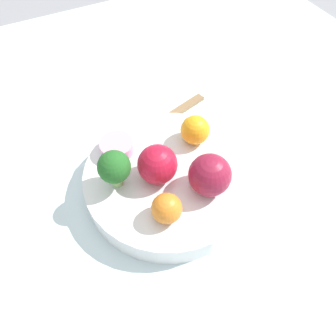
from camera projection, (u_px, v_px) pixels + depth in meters
ground_plane at (168, 193)px, 0.53m from camera, size 6.00×6.00×0.00m
table_surface at (168, 190)px, 0.52m from camera, size 1.20×1.20×0.02m
bowl at (168, 179)px, 0.50m from camera, size 0.25×0.25×0.04m
broccoli at (114, 168)px, 0.44m from camera, size 0.05×0.05×0.06m
apple_red at (210, 175)px, 0.44m from camera, size 0.06×0.06×0.06m
apple_green at (156, 162)px, 0.46m from camera, size 0.06×0.06×0.06m
orange_front at (195, 130)px, 0.50m from camera, size 0.05×0.05×0.05m
orange_back at (167, 208)px, 0.42m from camera, size 0.04×0.04×0.04m
small_cup at (117, 147)px, 0.50m from camera, size 0.05×0.05×0.02m
spoon at (187, 106)px, 0.62m from camera, size 0.08×0.04×0.01m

